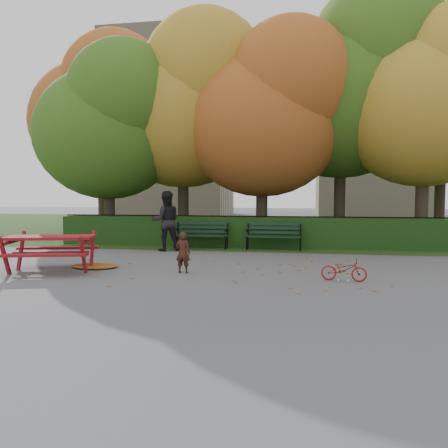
% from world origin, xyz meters
% --- Properties ---
extents(ground, '(90.00, 90.00, 0.00)m').
position_xyz_m(ground, '(0.00, 0.00, 0.00)').
color(ground, '#5E5E62').
rests_on(ground, ground).
extents(grass_strip, '(90.00, 90.00, 0.00)m').
position_xyz_m(grass_strip, '(0.00, 14.00, 0.01)').
color(grass_strip, '#213912').
rests_on(grass_strip, ground).
extents(building_left, '(10.00, 7.00, 15.00)m').
position_xyz_m(building_left, '(-9.00, 26.00, 7.50)').
color(building_left, '#BCA791').
rests_on(building_left, ground).
extents(building_right, '(9.00, 6.00, 12.00)m').
position_xyz_m(building_right, '(8.00, 28.00, 6.00)').
color(building_right, '#BCA791').
rests_on(building_right, ground).
extents(hedge, '(13.00, 0.90, 1.00)m').
position_xyz_m(hedge, '(0.00, 4.50, 0.50)').
color(hedge, black).
rests_on(hedge, ground).
extents(iron_fence, '(14.00, 0.04, 1.02)m').
position_xyz_m(iron_fence, '(0.00, 5.30, 0.54)').
color(iron_fence, black).
rests_on(iron_fence, ground).
extents(tree_a, '(5.88, 5.60, 7.48)m').
position_xyz_m(tree_a, '(-5.19, 5.58, 4.52)').
color(tree_a, '#30241B').
rests_on(tree_a, ground).
extents(tree_b, '(6.72, 6.40, 8.79)m').
position_xyz_m(tree_b, '(-2.44, 6.75, 5.40)').
color(tree_b, '#30241B').
rests_on(tree_b, ground).
extents(tree_c, '(6.30, 6.00, 8.00)m').
position_xyz_m(tree_c, '(0.83, 5.96, 4.82)').
color(tree_c, '#30241B').
rests_on(tree_c, ground).
extents(tree_d, '(7.14, 6.80, 9.58)m').
position_xyz_m(tree_d, '(3.88, 7.23, 5.98)').
color(tree_d, '#30241B').
rests_on(tree_d, ground).
extents(tree_e, '(6.09, 5.80, 8.16)m').
position_xyz_m(tree_e, '(6.52, 5.77, 5.08)').
color(tree_e, '#30241B').
rests_on(tree_e, ground).
extents(tree_f, '(6.93, 6.60, 9.19)m').
position_xyz_m(tree_f, '(-7.13, 9.24, 5.69)').
color(tree_f, '#30241B').
rests_on(tree_f, ground).
extents(bench_left, '(1.80, 0.57, 0.88)m').
position_xyz_m(bench_left, '(-1.30, 3.70, 0.52)').
color(bench_left, black).
rests_on(bench_left, ground).
extents(bench_right, '(1.80, 0.57, 0.88)m').
position_xyz_m(bench_right, '(1.10, 3.70, 0.52)').
color(bench_right, black).
rests_on(bench_right, ground).
extents(picnic_table, '(2.29, 2.02, 0.95)m').
position_xyz_m(picnic_table, '(-3.84, -1.13, 0.65)').
color(picnic_table, maroon).
rests_on(picnic_table, ground).
extents(leaf_pile, '(1.38, 1.16, 0.08)m').
position_xyz_m(leaf_pile, '(-3.09, -0.46, 0.04)').
color(leaf_pile, maroon).
rests_on(leaf_pile, ground).
extents(leaf_scatter, '(9.00, 5.70, 0.01)m').
position_xyz_m(leaf_scatter, '(0.00, 0.30, 0.01)').
color(leaf_scatter, maroon).
rests_on(leaf_scatter, ground).
extents(child, '(0.35, 0.24, 0.95)m').
position_xyz_m(child, '(-0.74, -0.80, 0.47)').
color(child, '#3C1913').
rests_on(child, ground).
extents(adult, '(1.13, 1.02, 1.91)m').
position_xyz_m(adult, '(-2.28, 2.90, 0.95)').
color(adult, black).
rests_on(adult, ground).
extents(bicycle, '(0.97, 0.46, 0.49)m').
position_xyz_m(bicycle, '(2.82, -1.15, 0.24)').
color(bicycle, '#9B170E').
rests_on(bicycle, ground).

